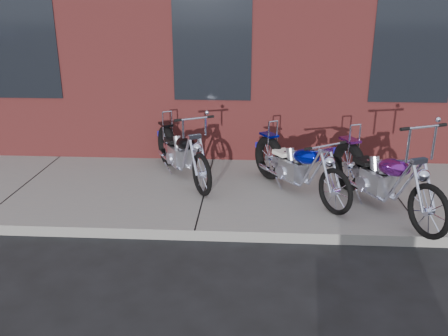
{
  "coord_description": "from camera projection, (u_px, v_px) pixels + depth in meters",
  "views": [
    {
      "loc": [
        0.72,
        -5.58,
        2.99
      ],
      "look_at": [
        0.34,
        0.8,
        0.75
      ],
      "focal_mm": 38.0,
      "sensor_mm": 36.0,
      "label": 1
    }
  ],
  "objects": [
    {
      "name": "sidewalk",
      "position": [
        206.0,
        193.0,
        7.68
      ],
      "size": [
        22.0,
        3.0,
        0.15
      ],
      "primitive_type": "cube",
      "color": "slate",
      "rests_on": "ground"
    },
    {
      "name": "chopper_third",
      "position": [
        181.0,
        154.0,
        8.0
      ],
      "size": [
        1.23,
        2.1,
        1.19
      ],
      "rotation": [
        0.0,
        0.0,
        -1.06
      ],
      "color": "black",
      "rests_on": "sidewalk"
    },
    {
      "name": "chopper_purple",
      "position": [
        381.0,
        180.0,
        6.75
      ],
      "size": [
        1.11,
        2.35,
        1.41
      ],
      "rotation": [
        0.0,
        0.0,
        -1.16
      ],
      "color": "black",
      "rests_on": "sidewalk"
    },
    {
      "name": "ground",
      "position": [
        195.0,
        241.0,
        6.29
      ],
      "size": [
        120.0,
        120.0,
        0.0
      ],
      "primitive_type": "plane",
      "color": "black",
      "rests_on": "ground"
    },
    {
      "name": "chopper_blue",
      "position": [
        297.0,
        168.0,
        7.33
      ],
      "size": [
        1.36,
        2.03,
        1.02
      ],
      "rotation": [
        0.0,
        0.0,
        -1.0
      ],
      "color": "black",
      "rests_on": "sidewalk"
    }
  ]
}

